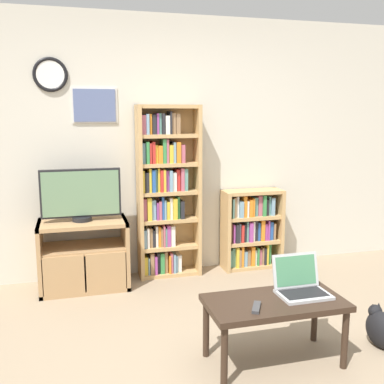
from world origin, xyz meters
name	(u,v)px	position (x,y,z in m)	size (l,w,h in m)	color
ground_plane	(235,382)	(0.00, 0.00, 0.00)	(18.00, 18.00, 0.00)	gray
wall_back	(163,147)	(-0.01, 2.12, 1.31)	(5.89, 0.09, 2.60)	beige
tv_stand	(84,255)	(-0.84, 1.81, 0.33)	(0.82, 0.47, 0.65)	tan
television	(81,195)	(-0.85, 1.82, 0.90)	(0.73, 0.18, 0.49)	black
bookshelf_tall	(165,192)	(-0.02, 1.97, 0.86)	(0.62, 0.24, 1.73)	tan
bookshelf_short	(250,229)	(0.90, 1.96, 0.42)	(0.64, 0.26, 0.84)	tan
coffee_table	(275,308)	(0.33, 0.15, 0.39)	(0.91, 0.46, 0.44)	#332319
laptop	(300,284)	(0.54, 0.21, 0.50)	(0.34, 0.28, 0.25)	#B7BABC
remote_near_laptop	(256,307)	(0.16, 0.06, 0.45)	(0.12, 0.16, 0.02)	#38383A
cat	(381,328)	(1.16, 0.14, 0.14)	(0.21, 0.50, 0.30)	black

